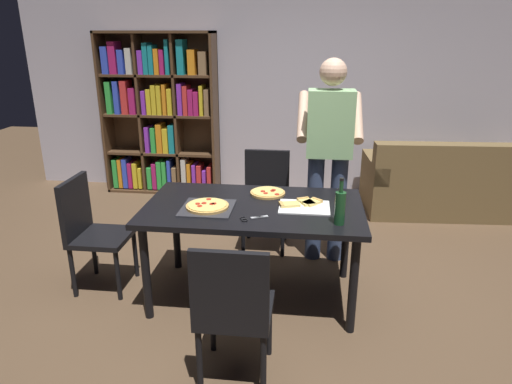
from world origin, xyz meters
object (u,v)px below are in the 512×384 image
Objects in this scene: kitchen_scissors at (249,218)px; second_pizza_plain at (268,193)px; wine_bottle at (340,207)px; chair_left_end at (90,227)px; chair_far_side at (266,193)px; person_serving_pizza at (329,150)px; pepperoni_pizza_on_tray at (207,207)px; couch at (444,186)px; dining_table at (254,215)px; bookshelf at (160,115)px; chair_near_camera at (233,306)px.

second_pizza_plain reaches higher than kitchen_scissors.
chair_left_end is at bearing 171.80° from wine_bottle.
chair_far_side is 1.00× the size of chair_left_end.
person_serving_pizza is 5.54× the size of wine_bottle.
pepperoni_pizza_on_tray is (0.96, -0.10, 0.25)m from chair_left_end.
couch reaches higher than second_pizza_plain.
second_pizza_plain is at bearing 134.75° from wine_bottle.
dining_table is at bearing -107.36° from second_pizza_plain.
chair_left_end is 2.85× the size of wine_bottle.
bookshelf is (-0.18, 2.37, 0.45)m from chair_left_end.
bookshelf reaches higher than chair_left_end.
couch is 2.98m from kitchen_scissors.
couch is 8.86× the size of kitchen_scissors.
bookshelf is 9.90× the size of kitchen_scissors.
chair_far_side reaches higher than second_pizza_plain.
dining_table is at bearing 0.00° from chair_left_end.
chair_near_camera reaches higher than couch.
bookshelf is at bearing 94.23° from chair_left_end.
second_pizza_plain is (0.08, 0.25, 0.09)m from dining_table.
chair_left_end is at bearing -169.39° from second_pizza_plain.
person_serving_pizza is at bearing -21.72° from chair_far_side.
chair_near_camera is 3.32× the size of second_pizza_plain.
chair_far_side is at bearing 90.00° from chair_near_camera.
kitchen_scissors is (1.45, -2.63, -0.21)m from bookshelf.
pepperoni_pizza_on_tray is (-0.87, -0.82, -0.23)m from person_serving_pizza.
chair_far_side reaches higher than dining_table.
person_serving_pizza reaches higher than chair_near_camera.
wine_bottle reaches higher than pepperoni_pizza_on_tray.
chair_left_end is (-1.28, -0.94, 0.00)m from chair_far_side.
wine_bottle is (2.05, -2.64, -0.09)m from bookshelf.
wine_bottle is 0.75m from second_pizza_plain.
chair_left_end is at bearing 173.81° from pepperoni_pizza_on_tray.
chair_far_side is at bearing 158.28° from person_serving_pizza.
bookshelf is at bearing 121.48° from dining_table.
chair_near_camera is at bearing -69.10° from pepperoni_pizza_on_tray.
second_pizza_plain is (0.08, -0.69, 0.25)m from chair_far_side.
chair_far_side is at bearing 96.60° from second_pizza_plain.
person_serving_pizza is (1.83, 0.72, 0.49)m from chair_left_end.
chair_near_camera is at bearing -36.37° from chair_left_end.
kitchen_scissors reaches higher than dining_table.
bookshelf is at bearing 114.59° from pepperoni_pizza_on_tray.
kitchen_scissors is (-0.60, 0.01, -0.11)m from wine_bottle.
chair_near_camera is 0.46× the size of bookshelf.
bookshelf reaches higher than pepperoni_pizza_on_tray.
wine_bottle is (0.05, -0.99, -0.13)m from person_serving_pizza.
wine_bottle reaches higher than dining_table.
chair_far_side reaches higher than couch.
pepperoni_pizza_on_tray is at bearing -107.02° from chair_far_side.
person_serving_pizza reaches higher than chair_left_end.
person_serving_pizza is at bearing 60.67° from kitchen_scissors.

